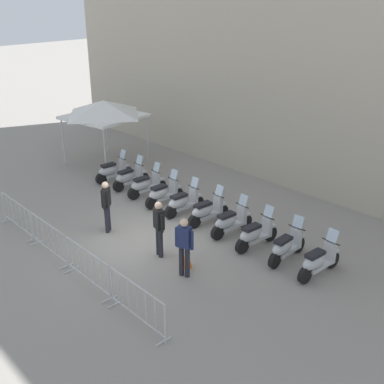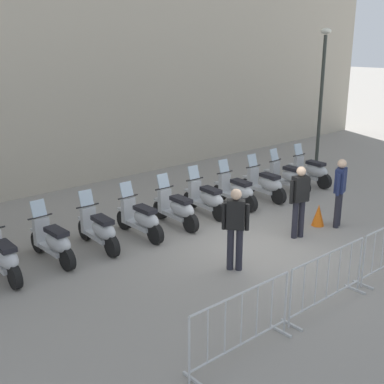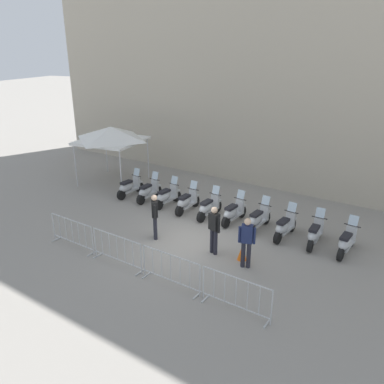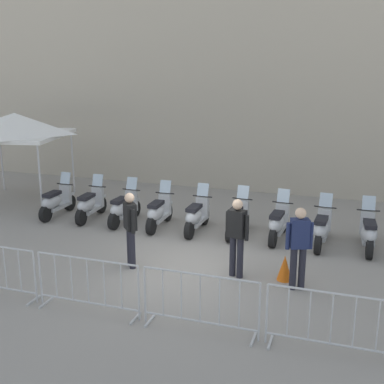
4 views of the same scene
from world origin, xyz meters
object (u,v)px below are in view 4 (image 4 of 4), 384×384
object	(u,v)px
motorcycle_4	(196,216)
officer_by_barriers	(237,233)
motorcycle_1	(90,205)
barrier_segment_1	(88,285)
canopy_tent	(15,125)
traffic_cone	(285,268)
motorcycle_0	(56,202)
officer_near_row_end	(130,226)
motorcycle_8	(368,233)
motorcycle_3	(158,213)
barrier_segment_2	(200,303)
officer_mid_plaza	(299,244)
motorcycle_7	(321,229)
motorcycle_2	(123,208)
motorcycle_6	(278,224)
barrier_segment_3	(331,324)
motorcycle_5	(237,219)

from	to	relation	value
motorcycle_4	officer_by_barriers	bearing A→B (deg)	-65.65
motorcycle_1	barrier_segment_1	bearing A→B (deg)	-71.08
motorcycle_4	officer_by_barriers	world-z (taller)	officer_by_barriers
canopy_tent	traffic_cone	xyz separation A→B (m)	(8.38, -5.00, -2.24)
motorcycle_0	officer_near_row_end	size ratio (longest dim) A/B	0.99
motorcycle_8	officer_near_row_end	size ratio (longest dim) A/B	1.00
motorcycle_3	officer_by_barriers	world-z (taller)	officer_by_barriers
motorcycle_4	barrier_segment_2	world-z (taller)	motorcycle_4
motorcycle_1	motorcycle_3	distance (m)	2.19
officer_near_row_end	officer_mid_plaza	xyz separation A→B (m)	(3.62, -0.63, 0.00)
motorcycle_4	barrier_segment_1	xyz separation A→B (m)	(-1.40, -4.62, 0.07)
motorcycle_3	motorcycle_7	distance (m)	4.38
motorcycle_1	motorcycle_2	distance (m)	1.09
motorcycle_0	officer_mid_plaza	size ratio (longest dim) A/B	0.99
motorcycle_4	motorcycle_6	xyz separation A→B (m)	(2.17, -0.32, 0.00)
motorcycle_2	barrier_segment_3	bearing A→B (deg)	-49.54
motorcycle_8	officer_near_row_end	world-z (taller)	officer_near_row_end
motorcycle_0	motorcycle_3	xyz separation A→B (m)	(3.23, -0.62, 0.00)
officer_by_barriers	traffic_cone	bearing A→B (deg)	-2.16
motorcycle_0	barrier_segment_2	bearing A→B (deg)	-49.22
motorcycle_6	barrier_segment_2	size ratio (longest dim) A/B	0.83
motorcycle_3	barrier_segment_2	world-z (taller)	motorcycle_3
motorcycle_3	officer_by_barriers	size ratio (longest dim) A/B	0.99
motorcycle_1	motorcycle_8	xyz separation A→B (m)	(7.55, -1.42, 0.00)
motorcycle_1	motorcycle_3	world-z (taller)	same
motorcycle_7	barrier_segment_1	distance (m)	6.14
motorcycle_1	traffic_cone	xyz separation A→B (m)	(5.46, -3.41, -0.18)
motorcycle_6	canopy_tent	xyz separation A→B (m)	(-8.30, 2.59, 2.06)
motorcycle_0	motorcycle_7	xyz separation A→B (m)	(7.54, -1.42, 0.00)
motorcycle_0	motorcycle_8	xyz separation A→B (m)	(8.64, -1.56, 0.00)
barrier_segment_2	motorcycle_4	bearing A→B (deg)	98.18
barrier_segment_3	officer_near_row_end	world-z (taller)	officer_near_row_end
motorcycle_0	traffic_cone	world-z (taller)	motorcycle_0
motorcycle_8	barrier_segment_2	xyz separation A→B (m)	(-3.61, -4.27, 0.07)
motorcycle_8	motorcycle_6	bearing A→B (deg)	168.90
motorcycle_8	officer_mid_plaza	xyz separation A→B (m)	(-1.85, -2.39, 0.53)
motorcycle_1	motorcycle_6	xyz separation A→B (m)	(5.38, -1.00, 0.00)
motorcycle_0	motorcycle_6	bearing A→B (deg)	-9.98
traffic_cone	officer_near_row_end	bearing A→B (deg)	176.08
motorcycle_6	canopy_tent	bearing A→B (deg)	162.65
motorcycle_5	canopy_tent	distance (m)	7.88
motorcycle_0	officer_by_barriers	world-z (taller)	officer_by_barriers
barrier_segment_3	canopy_tent	size ratio (longest dim) A/B	0.70
barrier_segment_1	traffic_cone	xyz separation A→B (m)	(3.65, 1.89, -0.25)
motorcycle_1	barrier_segment_2	distance (m)	6.92
officer_mid_plaza	officer_near_row_end	bearing A→B (deg)	170.09
motorcycle_2	canopy_tent	distance (m)	4.84
motorcycle_2	motorcycle_3	distance (m)	1.10
motorcycle_0	officer_mid_plaza	world-z (taller)	officer_mid_plaza
canopy_tent	motorcycle_8	bearing A→B (deg)	-16.09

